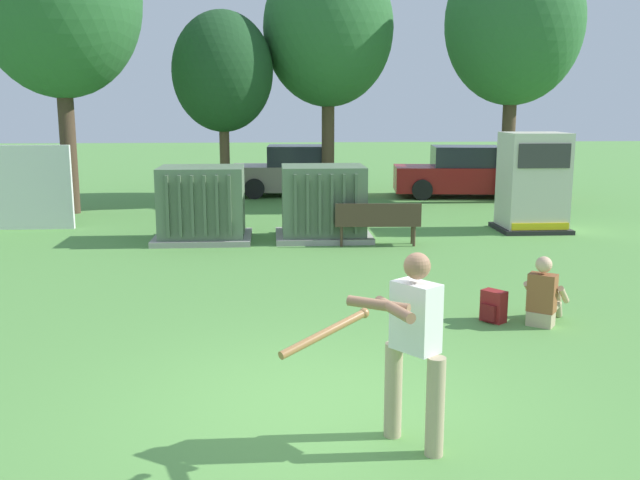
% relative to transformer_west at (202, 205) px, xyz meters
% --- Properties ---
extents(ground_plane, '(96.00, 96.00, 0.00)m').
position_rel_transformer_west_xyz_m(ground_plane, '(1.87, -8.78, -0.79)').
color(ground_plane, '#5B9947').
extents(transformer_west, '(2.10, 1.70, 1.62)m').
position_rel_transformer_west_xyz_m(transformer_west, '(0.00, 0.00, 0.00)').
color(transformer_west, '#9E9B93').
rests_on(transformer_west, ground).
extents(transformer_mid_west, '(2.10, 1.70, 1.62)m').
position_rel_transformer_west_xyz_m(transformer_mid_west, '(2.65, 0.04, 0.00)').
color(transformer_mid_west, '#9E9B93').
rests_on(transformer_mid_west, ground).
extents(generator_enclosure, '(1.60, 1.40, 2.30)m').
position_rel_transformer_west_xyz_m(generator_enclosure, '(7.62, 0.71, 0.35)').
color(generator_enclosure, '#262626').
rests_on(generator_enclosure, ground).
extents(park_bench, '(1.82, 0.49, 0.92)m').
position_rel_transformer_west_xyz_m(park_bench, '(3.73, -0.86, -0.25)').
color(park_bench, '#4C3828').
rests_on(park_bench, ground).
extents(batter, '(1.41, 1.20, 1.74)m').
position_rel_transformer_west_xyz_m(batter, '(2.68, -9.73, 0.19)').
color(batter, tan).
rests_on(batter, ground).
extents(seated_spectator, '(0.69, 0.77, 0.96)m').
position_rel_transformer_west_xyz_m(seated_spectator, '(5.19, -6.35, -0.41)').
color(seated_spectator, tan).
rests_on(seated_spectator, ground).
extents(backpack, '(0.37, 0.38, 0.44)m').
position_rel_transformer_west_xyz_m(backpack, '(4.54, -6.21, -0.57)').
color(backpack, maroon).
rests_on(backpack, ground).
extents(tree_left, '(4.26, 4.26, 8.15)m').
position_rel_transformer_west_xyz_m(tree_left, '(-3.94, 4.22, 4.80)').
color(tree_left, '#4C3828').
rests_on(tree_left, ground).
extents(tree_center_left, '(2.94, 2.94, 5.61)m').
position_rel_transformer_west_xyz_m(tree_center_left, '(0.14, 5.89, 3.06)').
color(tree_center_left, brown).
rests_on(tree_center_left, ground).
extents(tree_center_right, '(3.93, 3.93, 7.52)m').
position_rel_transformer_west_xyz_m(tree_center_right, '(3.29, 6.69, 4.37)').
color(tree_center_right, brown).
rests_on(tree_center_right, ground).
extents(tree_right, '(4.00, 4.00, 7.65)m').
position_rel_transformer_west_xyz_m(tree_right, '(8.61, 5.54, 4.46)').
color(tree_right, '#4C3828').
rests_on(tree_right, ground).
extents(parked_car_leftmost, '(4.29, 2.09, 1.62)m').
position_rel_transformer_west_xyz_m(parked_car_leftmost, '(2.36, 7.60, -0.04)').
color(parked_car_leftmost, gray).
rests_on(parked_car_leftmost, ground).
extents(parked_car_left_of_center, '(4.36, 2.27, 1.62)m').
position_rel_transformer_west_xyz_m(parked_car_left_of_center, '(7.61, 6.89, -0.04)').
color(parked_car_left_of_center, maroon).
rests_on(parked_car_left_of_center, ground).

